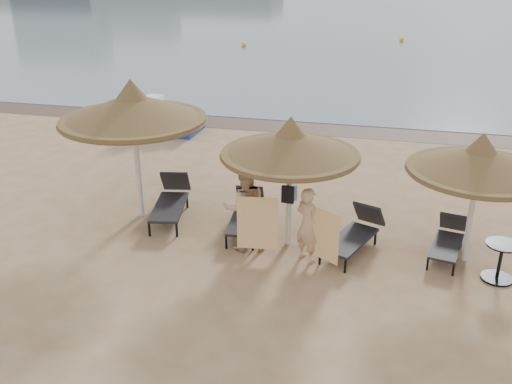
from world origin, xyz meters
TOP-DOWN VIEW (x-y plane):
  - ground at (0.00, 0.00)m, footprint 160.00×160.00m
  - wet_sand_strip at (0.00, 9.40)m, footprint 200.00×1.60m
  - palapa_left at (-2.78, 1.51)m, footprint 3.27×3.27m
  - palapa_center at (0.83, 0.93)m, footprint 2.82×2.82m
  - palapa_right at (4.41, 1.08)m, footprint 2.71×2.71m
  - lounger_far_left at (-2.09, 1.68)m, footprint 1.03×2.08m
  - lounger_near_left at (-0.21, 1.44)m, footprint 0.80×1.91m
  - lounger_near_right at (2.23, 1.06)m, footprint 1.25×1.96m
  - lounger_far_right at (4.09, 1.30)m, footprint 0.85×1.68m
  - side_table at (4.95, 0.47)m, footprint 0.63×0.63m
  - person_left at (-0.02, 0.54)m, footprint 1.16×0.96m
  - person_right at (1.31, 0.36)m, footprint 1.00×0.93m
  - towel_left at (0.33, 0.19)m, footprint 0.81×0.13m
  - towel_right at (1.66, 0.11)m, footprint 0.64×0.42m
  - bag_patterned at (0.83, 1.11)m, footprint 0.28×0.18m
  - bag_dark at (0.83, 0.77)m, footprint 0.26×0.11m
  - pedal_boat at (-4.80, 7.91)m, footprint 2.48×1.53m
  - buoy_left at (-6.54, 25.61)m, footprint 0.32×0.32m
  - buoy_mid at (3.08, 30.06)m, footprint 0.31×0.31m

SIDE VIEW (x-z plane):
  - ground at x=0.00m, z-range 0.00..0.00m
  - wet_sand_strip at x=0.00m, z-range 0.00..0.01m
  - buoy_mid at x=3.08m, z-range 0.00..0.31m
  - buoy_left at x=-6.54m, z-range 0.00..0.32m
  - lounger_far_right at x=4.09m, z-range -0.04..0.68m
  - side_table at x=4.95m, z-range -0.02..0.74m
  - lounger_near_left at x=-0.21m, z-range -0.04..0.79m
  - lounger_near_right at x=2.23m, z-range -0.04..0.79m
  - lounger_far_left at x=-2.09m, z-range -0.05..0.85m
  - pedal_boat at x=-4.80m, z-range -0.15..0.99m
  - towel_right at x=1.66m, z-range 0.20..1.25m
  - towel_left at x=0.33m, z-range 0.22..1.35m
  - person_right at x=1.31m, z-range 0.00..1.82m
  - person_left at x=-0.02m, z-range 0.00..2.16m
  - bag_patterned at x=0.83m, z-range 0.93..1.27m
  - bag_dark at x=0.83m, z-range 1.03..1.39m
  - palapa_right at x=4.41m, z-range 0.80..3.48m
  - palapa_center at x=0.83m, z-range 0.83..3.63m
  - palapa_left at x=-2.78m, z-range 0.96..4.20m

